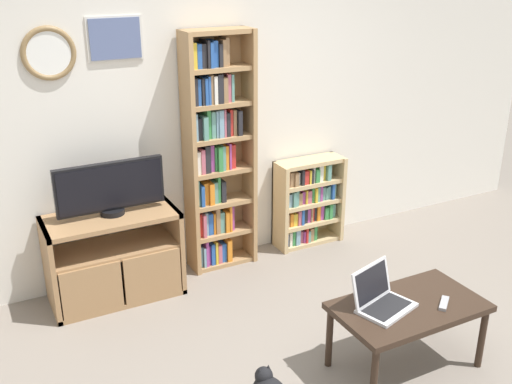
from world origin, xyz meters
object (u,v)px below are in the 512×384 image
(remote_near_laptop, at_px, (444,303))
(bookshelf_short, at_px, (306,202))
(bookshelf_tall, at_px, (215,153))
(tv_stand, at_px, (115,257))
(laptop, at_px, (380,298))
(coffee_table, at_px, (408,311))
(television, at_px, (110,188))

(remote_near_laptop, bearing_deg, bookshelf_short, 134.92)
(bookshelf_tall, relative_size, bookshelf_short, 2.45)
(tv_stand, bearing_deg, laptop, -52.81)
(tv_stand, bearing_deg, bookshelf_tall, 9.35)
(bookshelf_tall, height_order, coffee_table, bookshelf_tall)
(bookshelf_tall, relative_size, laptop, 4.75)
(television, xyz_separation_m, remote_near_laptop, (1.58, -1.83, -0.42))
(bookshelf_tall, bearing_deg, bookshelf_short, -0.25)
(television, bearing_deg, bookshelf_tall, 7.72)
(tv_stand, relative_size, remote_near_laptop, 6.52)
(bookshelf_short, xyz_separation_m, laptop, (-0.58, -1.78, 0.12))
(tv_stand, bearing_deg, coffee_table, -50.11)
(tv_stand, xyz_separation_m, television, (0.03, 0.03, 0.55))
(bookshelf_tall, xyz_separation_m, laptop, (0.31, -1.78, -0.47))
(television, bearing_deg, coffee_table, -51.11)
(tv_stand, xyz_separation_m, bookshelf_short, (1.81, 0.15, 0.06))
(bookshelf_tall, distance_m, bookshelf_short, 1.07)
(bookshelf_tall, distance_m, remote_near_laptop, 2.13)
(coffee_table, height_order, laptop, laptop)
(television, height_order, coffee_table, television)
(bookshelf_short, relative_size, laptop, 1.93)
(television, bearing_deg, tv_stand, -129.72)
(television, relative_size, laptop, 1.93)
(tv_stand, distance_m, remote_near_laptop, 2.41)
(television, relative_size, remote_near_laptop, 5.28)
(bookshelf_tall, xyz_separation_m, bookshelf_short, (0.89, -0.00, -0.59))
(bookshelf_tall, height_order, remote_near_laptop, bookshelf_tall)
(laptop, bearing_deg, coffee_table, -36.92)
(television, bearing_deg, remote_near_laptop, -49.22)
(coffee_table, xyz_separation_m, laptop, (-0.18, 0.07, 0.12))
(coffee_table, relative_size, laptop, 2.26)
(bookshelf_short, bearing_deg, remote_near_laptop, -96.18)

